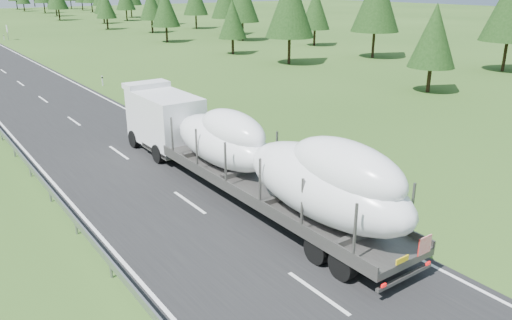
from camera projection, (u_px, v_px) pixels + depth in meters
ground at (189, 203)px, 23.71m from camera, size 400.00×400.00×0.00m
highway_sign at (7, 30)px, 88.14m from camera, size 0.08×0.90×2.60m
boat_truck at (247, 151)px, 23.36m from camera, size 3.09×21.29×4.54m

